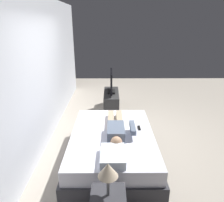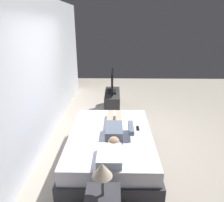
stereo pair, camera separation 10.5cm
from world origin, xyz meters
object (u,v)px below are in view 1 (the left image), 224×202
bed (112,147)px  pillow (113,156)px  person (117,128)px  tv (111,82)px  remote (139,128)px  lamp (108,171)px  tv_stand (111,101)px

bed → pillow: bearing=180.0°
bed → person: person is taller
person → tv: tv is taller
pillow → remote: size_ratio=3.20×
tv → lamp: 3.67m
remote → tv: bearing=12.8°
tv → bed: bearing=-179.7°
bed → remote: 0.58m
remote → tv_stand: bearing=12.8°
bed → remote: size_ratio=13.91×
tv_stand → tv: (0.00, -0.00, 0.53)m
tv_stand → lamp: size_ratio=2.62×
pillow → tv: tv is taller
tv_stand → tv: size_ratio=1.25×
person → lamp: bearing=174.6°
person → remote: person is taller
remote → bed: bearing=110.7°
person → remote: (0.15, -0.40, -0.07)m
bed → lamp: (-1.34, 0.06, 0.59)m
pillow → tv: size_ratio=0.55×
bed → tv_stand: (2.32, 0.01, -0.01)m
lamp → remote: bearing=-19.3°
bed → remote: remote is taller
bed → tv_stand: bearing=0.3°
bed → tv_stand: bed is taller
tv_stand → tv: bearing=-7.1°
pillow → person: size_ratio=0.38×
bed → remote: bearing=-69.3°
pillow → remote: 1.02m
lamp → pillow: bearing=-5.4°
tv → lamp: bearing=179.3°
person → tv_stand: 2.33m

